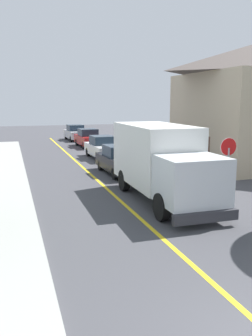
# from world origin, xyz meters

# --- Properties ---
(centre_line_yellow) EXTENTS (0.16, 56.00, 0.01)m
(centre_line_yellow) POSITION_xyz_m (0.00, 10.00, 0.00)
(centre_line_yellow) COLOR gold
(centre_line_yellow) RESTS_ON ground
(box_truck) EXTENTS (2.46, 7.20, 3.20)m
(box_truck) POSITION_xyz_m (1.73, 9.86, 1.77)
(box_truck) COLOR silver
(box_truck) RESTS_ON ground
(parked_car_near) EXTENTS (1.95, 4.46, 1.67)m
(parked_car_near) POSITION_xyz_m (1.69, 15.79, 0.79)
(parked_car_near) COLOR black
(parked_car_near) RESTS_ON ground
(parked_car_mid) EXTENTS (1.97, 4.47, 1.67)m
(parked_car_mid) POSITION_xyz_m (2.17, 21.72, 0.79)
(parked_car_mid) COLOR silver
(parked_car_mid) RESTS_ON ground
(parked_car_far) EXTENTS (1.96, 4.46, 1.67)m
(parked_car_far) POSITION_xyz_m (2.57, 28.75, 0.79)
(parked_car_far) COLOR maroon
(parked_car_far) RESTS_ON ground
(parked_car_furthest) EXTENTS (2.00, 4.48, 1.67)m
(parked_car_furthest) POSITION_xyz_m (2.45, 34.82, 0.79)
(parked_car_furthest) COLOR #B7B7BC
(parked_car_furthest) RESTS_ON ground
(stop_sign) EXTENTS (0.80, 0.10, 2.65)m
(stop_sign) POSITION_xyz_m (4.71, 9.38, 1.86)
(stop_sign) COLOR gray
(stop_sign) RESTS_ON ground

